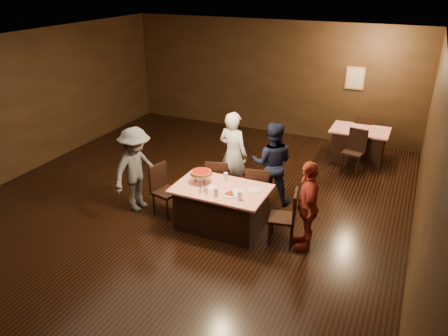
{
  "coord_description": "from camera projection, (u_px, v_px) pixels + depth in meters",
  "views": [
    {
      "loc": [
        3.72,
        -6.14,
        4.13
      ],
      "look_at": [
        0.85,
        0.13,
        1.0
      ],
      "focal_mm": 35.0,
      "sensor_mm": 36.0,
      "label": 1
    }
  ],
  "objects": [
    {
      "name": "diner_grey_knit",
      "position": [
        136.0,
        169.0,
        8.0
      ],
      "size": [
        0.79,
        1.13,
        1.61
      ],
      "primitive_type": "imported",
      "rotation": [
        0.0,
        0.0,
        1.38
      ],
      "color": "#505054",
      "rests_on": "ground"
    },
    {
      "name": "glass_back",
      "position": [
        226.0,
        177.0,
        7.63
      ],
      "size": [
        0.08,
        0.08,
        0.14
      ],
      "primitive_type": "cylinder",
      "color": "silver",
      "rests_on": "main_table"
    },
    {
      "name": "plate_with_slice",
      "position": [
        230.0,
        194.0,
        7.13
      ],
      "size": [
        0.25,
        0.25,
        0.06
      ],
      "color": "white",
      "rests_on": "main_table"
    },
    {
      "name": "glass_front_right",
      "position": [
        240.0,
        196.0,
        6.98
      ],
      "size": [
        0.08,
        0.08,
        0.14
      ],
      "primitive_type": "cylinder",
      "color": "silver",
      "rests_on": "main_table"
    },
    {
      "name": "pizza_stand",
      "position": [
        201.0,
        173.0,
        7.51
      ],
      "size": [
        0.38,
        0.38,
        0.22
      ],
      "color": "black",
      "rests_on": "main_table"
    },
    {
      "name": "chair_far_left",
      "position": [
        219.0,
        181.0,
        8.28
      ],
      "size": [
        0.51,
        0.51,
        0.95
      ],
      "primitive_type": "cube",
      "rotation": [
        0.0,
        0.0,
        3.38
      ],
      "color": "black",
      "rests_on": "ground"
    },
    {
      "name": "chair_end_right",
      "position": [
        282.0,
        217.0,
        7.09
      ],
      "size": [
        0.49,
        0.49,
        0.95
      ],
      "primitive_type": "cube",
      "rotation": [
        0.0,
        0.0,
        -1.38
      ],
      "color": "black",
      "rests_on": "ground"
    },
    {
      "name": "glass_front_left",
      "position": [
        216.0,
        192.0,
        7.09
      ],
      "size": [
        0.08,
        0.08,
        0.14
      ],
      "primitive_type": "cylinder",
      "color": "silver",
      "rests_on": "main_table"
    },
    {
      "name": "main_table",
      "position": [
        221.0,
        208.0,
        7.55
      ],
      "size": [
        1.6,
        1.0,
        0.77
      ],
      "primitive_type": "cube",
      "color": "red",
      "rests_on": "ground"
    },
    {
      "name": "plate_empty",
      "position": [
        255.0,
        190.0,
        7.3
      ],
      "size": [
        0.25,
        0.25,
        0.01
      ],
      "primitive_type": "cylinder",
      "color": "white",
      "rests_on": "main_table"
    },
    {
      "name": "chair_back_far",
      "position": [
        363.0,
        133.0,
        10.73
      ],
      "size": [
        0.43,
        0.43,
        0.95
      ],
      "primitive_type": "cube",
      "rotation": [
        0.0,
        0.0,
        3.17
      ],
      "color": "black",
      "rests_on": "ground"
    },
    {
      "name": "diner_red_shirt",
      "position": [
        308.0,
        205.0,
        6.87
      ],
      "size": [
        0.63,
        0.96,
        1.51
      ],
      "primitive_type": "imported",
      "rotation": [
        0.0,
        0.0,
        -1.24
      ],
      "color": "#9E2F24",
      "rests_on": "ground"
    },
    {
      "name": "room",
      "position": [
        175.0,
        100.0,
        7.32
      ],
      "size": [
        10.0,
        10.04,
        3.02
      ],
      "color": "black",
      "rests_on": "ground"
    },
    {
      "name": "napkin_left",
      "position": [
        212.0,
        187.0,
        7.4
      ],
      "size": [
        0.21,
        0.21,
        0.01
      ],
      "primitive_type": "cube",
      "rotation": [
        0.0,
        0.0,
        -0.35
      ],
      "color": "white",
      "rests_on": "main_table"
    },
    {
      "name": "back_table",
      "position": [
        358.0,
        145.0,
        10.27
      ],
      "size": [
        1.3,
        0.9,
        0.77
      ],
      "primitive_type": "cube",
      "color": "#A6110B",
      "rests_on": "ground"
    },
    {
      "name": "chair_far_right",
      "position": [
        258.0,
        189.0,
        7.98
      ],
      "size": [
        0.49,
        0.49,
        0.95
      ],
      "primitive_type": "cube",
      "rotation": [
        0.0,
        0.0,
        3.34
      ],
      "color": "black",
      "rests_on": "ground"
    },
    {
      "name": "condiments",
      "position": [
        204.0,
        190.0,
        7.2
      ],
      "size": [
        0.17,
        0.1,
        0.09
      ],
      "color": "silver",
      "rests_on": "main_table"
    },
    {
      "name": "chair_end_left",
      "position": [
        166.0,
        191.0,
        7.93
      ],
      "size": [
        0.5,
        0.5,
        0.95
      ],
      "primitive_type": "cube",
      "rotation": [
        0.0,
        0.0,
        1.36
      ],
      "color": "black",
      "rests_on": "ground"
    },
    {
      "name": "napkin_center",
      "position": [
        237.0,
        191.0,
        7.27
      ],
      "size": [
        0.19,
        0.19,
        0.01
      ],
      "primitive_type": "cube",
      "rotation": [
        0.0,
        0.0,
        0.21
      ],
      "color": "white",
      "rests_on": "main_table"
    },
    {
      "name": "chair_back_near",
      "position": [
        354.0,
        151.0,
        9.65
      ],
      "size": [
        0.49,
        0.49,
        0.95
      ],
      "primitive_type": "cube",
      "rotation": [
        0.0,
        0.0,
        -0.18
      ],
      "color": "black",
      "rests_on": "ground"
    },
    {
      "name": "diner_navy_hoodie",
      "position": [
        272.0,
        163.0,
        8.22
      ],
      "size": [
        0.91,
        0.78,
        1.62
      ],
      "primitive_type": "imported",
      "rotation": [
        0.0,
        0.0,
        3.37
      ],
      "color": "black",
      "rests_on": "ground"
    },
    {
      "name": "diner_white_jacket",
      "position": [
        233.0,
        154.0,
        8.5
      ],
      "size": [
        0.69,
        0.53,
        1.72
      ],
      "primitive_type": "imported",
      "rotation": [
        0.0,
        0.0,
        2.94
      ],
      "color": "silver",
      "rests_on": "ground"
    }
  ]
}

